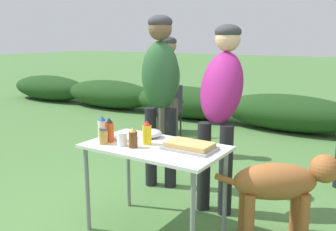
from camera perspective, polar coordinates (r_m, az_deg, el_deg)
name	(u,v)px	position (r m, az deg, el deg)	size (l,w,h in m)	color
ground_plane	(156,231)	(3.25, -1.89, -17.22)	(60.00, 60.00, 0.00)	#4C7A3D
shrub_hedge	(288,113)	(6.71, 17.86, 0.41)	(14.40, 0.90, 0.62)	#1E4219
folding_table	(155,155)	(2.98, -1.98, -6.01)	(1.10, 0.64, 0.74)	silver
food_tray	(190,146)	(2.85, 3.33, -4.68)	(0.39, 0.25, 0.06)	#9E9EA3
plate_stack	(124,137)	(3.18, -6.70, -3.28)	(0.21, 0.21, 0.02)	white
mixing_bowl	(151,133)	(3.19, -2.61, -2.72)	(0.18, 0.18, 0.07)	silver
paper_cup_stack	(122,139)	(2.97, -7.02, -3.58)	(0.08, 0.08, 0.10)	white
hot_sauce_bottle	(109,130)	(3.08, -8.92, -2.24)	(0.07, 0.07, 0.20)	#CC4214
mayo_bottle	(102,128)	(3.17, -9.96, -1.88)	(0.08, 0.08, 0.20)	silver
mustard_bottle	(147,133)	(2.98, -3.21, -2.66)	(0.07, 0.07, 0.19)	yellow
beer_bottle	(133,138)	(2.90, -5.34, -3.41)	(0.07, 0.07, 0.16)	brown
spice_jar	(103,136)	(3.03, -9.81, -3.12)	(0.07, 0.07, 0.13)	#B2893D
standing_person_with_beanie	(221,96)	(3.39, 8.11, 2.93)	(0.42, 0.53, 1.69)	black
standing_person_in_navy_coat	(160,83)	(3.84, -1.17, 5.00)	(0.46, 0.40, 1.79)	black
standing_person_in_gray_fleece	(168,81)	(5.02, 0.07, 5.27)	(0.38, 0.39, 1.58)	#4C473D
dog	(283,184)	(3.11, 17.09, -9.89)	(0.90, 0.66, 0.69)	#9E5B2D
camp_chair_green_behind_table	(168,106)	(6.12, 0.07, 1.42)	(0.69, 0.74, 0.83)	#232328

